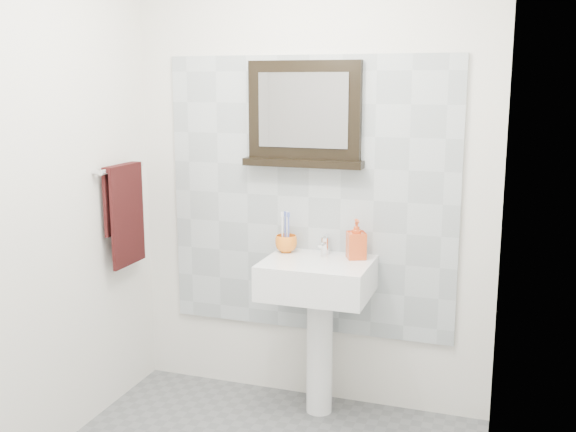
% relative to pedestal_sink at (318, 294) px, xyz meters
% --- Properties ---
extents(back_wall, '(2.00, 0.01, 2.50)m').
position_rel_pedestal_sink_xyz_m(back_wall, '(-0.12, 0.23, 0.57)').
color(back_wall, silver).
rests_on(back_wall, ground).
extents(front_wall, '(2.00, 0.01, 2.50)m').
position_rel_pedestal_sink_xyz_m(front_wall, '(-0.12, -1.97, 0.57)').
color(front_wall, silver).
rests_on(front_wall, ground).
extents(left_wall, '(0.01, 2.20, 2.50)m').
position_rel_pedestal_sink_xyz_m(left_wall, '(-1.12, -0.87, 0.57)').
color(left_wall, silver).
rests_on(left_wall, ground).
extents(right_wall, '(0.01, 2.20, 2.50)m').
position_rel_pedestal_sink_xyz_m(right_wall, '(0.88, -0.87, 0.57)').
color(right_wall, silver).
rests_on(right_wall, ground).
extents(splashback, '(1.60, 0.02, 1.50)m').
position_rel_pedestal_sink_xyz_m(splashback, '(-0.12, 0.21, 0.47)').
color(splashback, '#A3ACB1').
rests_on(splashback, back_wall).
extents(pedestal_sink, '(0.55, 0.44, 0.96)m').
position_rel_pedestal_sink_xyz_m(pedestal_sink, '(0.00, 0.00, 0.00)').
color(pedestal_sink, white).
rests_on(pedestal_sink, ground).
extents(toothbrush_cup, '(0.14, 0.14, 0.09)m').
position_rel_pedestal_sink_xyz_m(toothbrush_cup, '(-0.21, 0.11, 0.23)').
color(toothbrush_cup, orange).
rests_on(toothbrush_cup, pedestal_sink).
extents(toothbrushes, '(0.05, 0.04, 0.21)m').
position_rel_pedestal_sink_xyz_m(toothbrushes, '(-0.21, 0.11, 0.31)').
color(toothbrushes, white).
rests_on(toothbrushes, toothbrush_cup).
extents(soap_dispenser, '(0.13, 0.13, 0.21)m').
position_rel_pedestal_sink_xyz_m(soap_dispenser, '(0.18, 0.10, 0.29)').
color(soap_dispenser, red).
rests_on(soap_dispenser, pedestal_sink).
extents(framed_mirror, '(0.65, 0.11, 0.55)m').
position_rel_pedestal_sink_xyz_m(framed_mirror, '(-0.14, 0.19, 0.90)').
color(framed_mirror, black).
rests_on(framed_mirror, back_wall).
extents(towel_bar, '(0.07, 0.40, 0.03)m').
position_rel_pedestal_sink_xyz_m(towel_bar, '(-1.06, -0.12, 0.63)').
color(towel_bar, silver).
rests_on(towel_bar, left_wall).
extents(hand_towel, '(0.06, 0.30, 0.55)m').
position_rel_pedestal_sink_xyz_m(hand_towel, '(-1.06, -0.12, 0.42)').
color(hand_towel, black).
rests_on(hand_towel, towel_bar).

